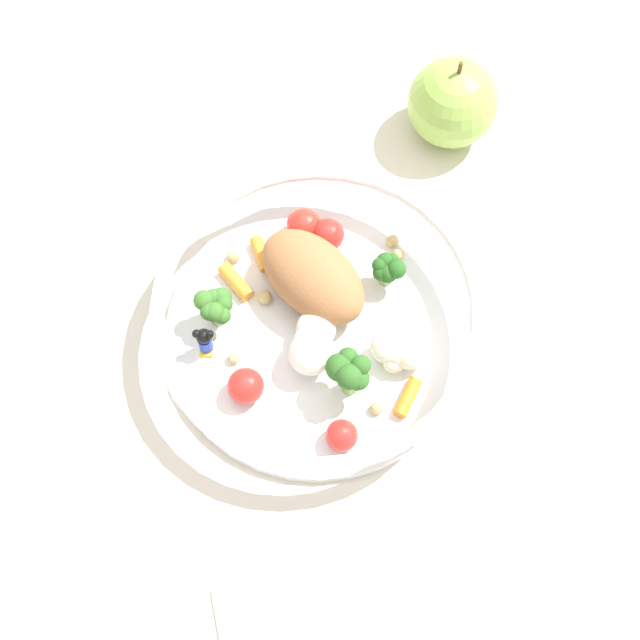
# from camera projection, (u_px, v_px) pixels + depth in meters

# --- Properties ---
(ground_plane) EXTENTS (2.40, 2.40, 0.00)m
(ground_plane) POSITION_uv_depth(u_px,v_px,m) (315.00, 348.00, 0.74)
(ground_plane) COLOR silver
(food_container) EXTENTS (0.26, 0.26, 0.06)m
(food_container) POSITION_uv_depth(u_px,v_px,m) (320.00, 317.00, 0.72)
(food_container) COLOR white
(food_container) RESTS_ON ground_plane
(loose_apple) EXTENTS (0.08, 0.08, 0.09)m
(loose_apple) POSITION_uv_depth(u_px,v_px,m) (453.00, 102.00, 0.80)
(loose_apple) COLOR #8CB74C
(loose_apple) RESTS_ON ground_plane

